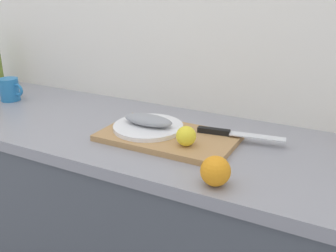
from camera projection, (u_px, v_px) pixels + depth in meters
back_wall at (165, 21)px, 1.53m from camera, size 3.20×0.05×2.50m
kitchen_counter at (128, 229)px, 1.55m from camera, size 2.00×0.60×0.90m
cutting_board at (168, 137)px, 1.27m from camera, size 0.45×0.26×0.02m
white_plate at (148, 127)px, 1.31m from camera, size 0.24×0.24×0.01m
fish_fillet at (148, 120)px, 1.30m from camera, size 0.18×0.08×0.04m
chef_knife at (229, 133)px, 1.26m from camera, size 0.29×0.07×0.02m
lemon_0 at (186, 136)px, 1.17m from camera, size 0.06×0.06×0.06m
coffee_mug_0 at (10, 89)px, 1.68m from camera, size 0.12×0.08×0.10m
orange_1 at (215, 171)px, 0.98m from camera, size 0.08×0.08×0.08m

